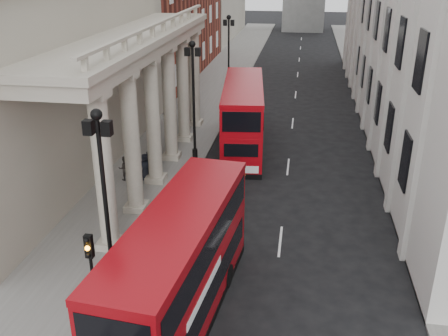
{
  "coord_description": "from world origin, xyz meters",
  "views": [
    {
      "loc": [
        6.61,
        -12.24,
        13.4
      ],
      "look_at": [
        2.84,
        11.49,
        3.24
      ],
      "focal_mm": 40.0,
      "sensor_mm": 36.0,
      "label": 1
    }
  ],
  "objects_px": {
    "lamp_post_north": "(229,53)",
    "bus_far": "(243,115)",
    "pedestrian_a": "(150,160)",
    "bus_near": "(180,266)",
    "pedestrian_b": "(125,168)",
    "lamp_post_south": "(105,197)",
    "lamp_post_mid": "(194,94)",
    "pedestrian_c": "(145,167)",
    "traffic_light": "(91,267)"
  },
  "relations": [
    {
      "from": "lamp_post_mid",
      "to": "lamp_post_north",
      "type": "relative_size",
      "value": 1.0
    },
    {
      "from": "traffic_light",
      "to": "pedestrian_c",
      "type": "relative_size",
      "value": 2.45
    },
    {
      "from": "bus_near",
      "to": "pedestrian_b",
      "type": "distance_m",
      "value": 14.22
    },
    {
      "from": "lamp_post_south",
      "to": "pedestrian_c",
      "type": "bearing_deg",
      "value": 101.34
    },
    {
      "from": "bus_far",
      "to": "pedestrian_c",
      "type": "distance_m",
      "value": 8.95
    },
    {
      "from": "lamp_post_mid",
      "to": "bus_near",
      "type": "height_order",
      "value": "lamp_post_mid"
    },
    {
      "from": "pedestrian_b",
      "to": "lamp_post_south",
      "type": "bearing_deg",
      "value": 80.79
    },
    {
      "from": "traffic_light",
      "to": "bus_far",
      "type": "height_order",
      "value": "bus_far"
    },
    {
      "from": "pedestrian_b",
      "to": "pedestrian_c",
      "type": "height_order",
      "value": "pedestrian_c"
    },
    {
      "from": "lamp_post_mid",
      "to": "pedestrian_c",
      "type": "distance_m",
      "value": 6.0
    },
    {
      "from": "traffic_light",
      "to": "pedestrian_b",
      "type": "bearing_deg",
      "value": 105.4
    },
    {
      "from": "lamp_post_south",
      "to": "lamp_post_north",
      "type": "distance_m",
      "value": 32.0
    },
    {
      "from": "traffic_light",
      "to": "bus_far",
      "type": "bearing_deg",
      "value": 82.11
    },
    {
      "from": "lamp_post_mid",
      "to": "bus_far",
      "type": "relative_size",
      "value": 0.7
    },
    {
      "from": "lamp_post_north",
      "to": "bus_far",
      "type": "bearing_deg",
      "value": -76.84
    },
    {
      "from": "bus_far",
      "to": "lamp_post_mid",
      "type": "bearing_deg",
      "value": -140.44
    },
    {
      "from": "lamp_post_north",
      "to": "pedestrian_a",
      "type": "xyz_separation_m",
      "value": [
        -2.37,
        -18.89,
        -3.83
      ]
    },
    {
      "from": "lamp_post_south",
      "to": "lamp_post_mid",
      "type": "xyz_separation_m",
      "value": [
        0.0,
        16.0,
        0.0
      ]
    },
    {
      "from": "lamp_post_south",
      "to": "pedestrian_a",
      "type": "bearing_deg",
      "value": 100.25
    },
    {
      "from": "traffic_light",
      "to": "bus_near",
      "type": "distance_m",
      "value": 3.32
    },
    {
      "from": "bus_far",
      "to": "pedestrian_c",
      "type": "bearing_deg",
      "value": -134.23
    },
    {
      "from": "bus_far",
      "to": "pedestrian_a",
      "type": "distance_m",
      "value": 8.18
    },
    {
      "from": "lamp_post_mid",
      "to": "traffic_light",
      "type": "bearing_deg",
      "value": -89.68
    },
    {
      "from": "pedestrian_c",
      "to": "traffic_light",
      "type": "bearing_deg",
      "value": -92.84
    },
    {
      "from": "traffic_light",
      "to": "pedestrian_c",
      "type": "height_order",
      "value": "traffic_light"
    },
    {
      "from": "bus_near",
      "to": "traffic_light",
      "type": "bearing_deg",
      "value": -147.78
    },
    {
      "from": "lamp_post_mid",
      "to": "pedestrian_a",
      "type": "height_order",
      "value": "lamp_post_mid"
    },
    {
      "from": "lamp_post_north",
      "to": "pedestrian_b",
      "type": "bearing_deg",
      "value": -100.47
    },
    {
      "from": "bus_near",
      "to": "pedestrian_b",
      "type": "height_order",
      "value": "bus_near"
    },
    {
      "from": "bus_far",
      "to": "pedestrian_a",
      "type": "height_order",
      "value": "bus_far"
    },
    {
      "from": "lamp_post_mid",
      "to": "bus_near",
      "type": "bearing_deg",
      "value": -79.66
    },
    {
      "from": "lamp_post_south",
      "to": "pedestrian_b",
      "type": "xyz_separation_m",
      "value": [
        -3.72,
        11.86,
        -3.98
      ]
    },
    {
      "from": "bus_near",
      "to": "pedestrian_c",
      "type": "xyz_separation_m",
      "value": [
        -5.46,
        12.72,
        -1.48
      ]
    },
    {
      "from": "pedestrian_a",
      "to": "pedestrian_b",
      "type": "distance_m",
      "value": 1.85
    },
    {
      "from": "lamp_post_north",
      "to": "pedestrian_b",
      "type": "height_order",
      "value": "lamp_post_north"
    },
    {
      "from": "pedestrian_a",
      "to": "pedestrian_c",
      "type": "bearing_deg",
      "value": -107.33
    },
    {
      "from": "lamp_post_south",
      "to": "lamp_post_north",
      "type": "height_order",
      "value": "same"
    },
    {
      "from": "pedestrian_a",
      "to": "lamp_post_north",
      "type": "bearing_deg",
      "value": 69.57
    },
    {
      "from": "pedestrian_a",
      "to": "pedestrian_b",
      "type": "bearing_deg",
      "value": -150.43
    },
    {
      "from": "lamp_post_south",
      "to": "lamp_post_north",
      "type": "relative_size",
      "value": 1.0
    },
    {
      "from": "pedestrian_a",
      "to": "bus_near",
      "type": "bearing_deg",
      "value": -81.74
    },
    {
      "from": "lamp_post_north",
      "to": "bus_far",
      "type": "height_order",
      "value": "lamp_post_north"
    },
    {
      "from": "bus_far",
      "to": "pedestrian_b",
      "type": "relative_size",
      "value": 7.3
    },
    {
      "from": "traffic_light",
      "to": "bus_near",
      "type": "height_order",
      "value": "bus_near"
    },
    {
      "from": "lamp_post_mid",
      "to": "bus_far",
      "type": "bearing_deg",
      "value": 45.47
    },
    {
      "from": "pedestrian_c",
      "to": "lamp_post_mid",
      "type": "bearing_deg",
      "value": 44.56
    },
    {
      "from": "lamp_post_mid",
      "to": "pedestrian_b",
      "type": "bearing_deg",
      "value": -131.95
    },
    {
      "from": "traffic_light",
      "to": "pedestrian_b",
      "type": "height_order",
      "value": "traffic_light"
    },
    {
      "from": "pedestrian_b",
      "to": "lamp_post_north",
      "type": "bearing_deg",
      "value": -127.12
    },
    {
      "from": "pedestrian_b",
      "to": "pedestrian_c",
      "type": "bearing_deg",
      "value": 166.78
    }
  ]
}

